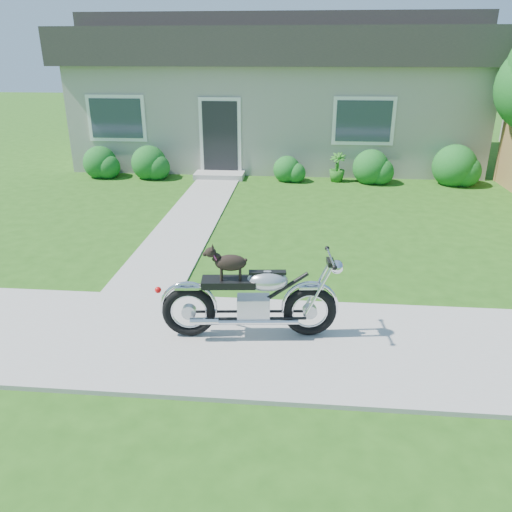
{
  "coord_description": "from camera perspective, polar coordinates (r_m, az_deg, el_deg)",
  "views": [
    {
      "loc": [
        0.83,
        -5.33,
        3.35
      ],
      "look_at": [
        0.25,
        1.0,
        0.75
      ],
      "focal_mm": 35.0,
      "sensor_mm": 36.0,
      "label": 1
    }
  ],
  "objects": [
    {
      "name": "ground",
      "position": [
        6.35,
        -3.14,
        -9.63
      ],
      "size": [
        80.0,
        80.0,
        0.0
      ],
      "primitive_type": "plane",
      "color": "#235114",
      "rests_on": "ground"
    },
    {
      "name": "shrub_row",
      "position": [
        14.14,
        4.31,
        10.28
      ],
      "size": [
        10.97,
        1.17,
        1.17
      ],
      "color": "#185C1E",
      "rests_on": "ground"
    },
    {
      "name": "potted_plant_right",
      "position": [
        14.23,
        9.26,
        9.98
      ],
      "size": [
        0.53,
        0.53,
        0.79
      ],
      "primitive_type": "imported",
      "rotation": [
        0.0,
        0.0,
        6.08
      ],
      "color": "#266C1D",
      "rests_on": "ground"
    },
    {
      "name": "walkway",
      "position": [
        11.11,
        -7.17,
        4.59
      ],
      "size": [
        1.2,
        8.0,
        0.03
      ],
      "primitive_type": "cube",
      "color": "#9E9B93",
      "rests_on": "ground"
    },
    {
      "name": "motorcycle_with_dog",
      "position": [
        6.13,
        -0.42,
        -4.86
      ],
      "size": [
        2.22,
        0.61,
        1.19
      ],
      "rotation": [
        0.0,
        0.0,
        0.1
      ],
      "color": "black",
      "rests_on": "sidewalk"
    },
    {
      "name": "potted_plant_left",
      "position": [
        14.82,
        -11.82,
        10.25
      ],
      "size": [
        0.86,
        0.9,
        0.78
      ],
      "primitive_type": "imported",
      "rotation": [
        0.0,
        0.0,
        2.06
      ],
      "color": "#165518",
      "rests_on": "ground"
    },
    {
      "name": "sidewalk",
      "position": [
        6.34,
        -3.15,
        -9.47
      ],
      "size": [
        24.0,
        2.2,
        0.04
      ],
      "primitive_type": "cube",
      "color": "#9E9B93",
      "rests_on": "ground"
    },
    {
      "name": "house",
      "position": [
        17.39,
        2.59,
        18.29
      ],
      "size": [
        12.6,
        7.03,
        4.5
      ],
      "color": "#A7A297",
      "rests_on": "ground"
    }
  ]
}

